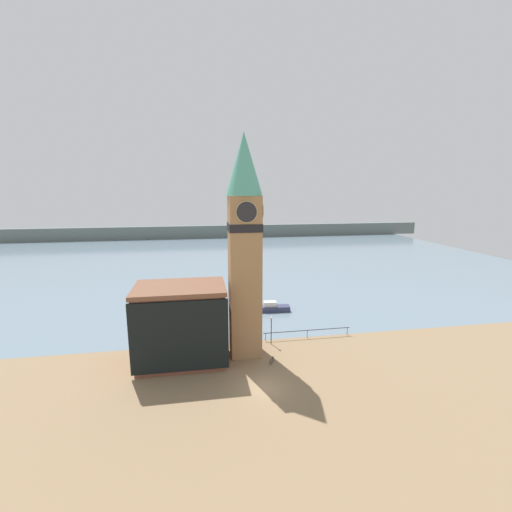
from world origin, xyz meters
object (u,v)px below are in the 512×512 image
(boat_near, at_px, (274,307))
(mooring_bollard_near, at_px, (273,359))
(lamp_post, at_px, (271,325))
(pier_building, at_px, (181,324))
(mooring_bollard_far, at_px, (271,361))
(clock_tower, at_px, (245,242))

(boat_near, relative_size, mooring_bollard_near, 7.70)
(lamp_post, bearing_deg, mooring_bollard_near, -99.63)
(pier_building, height_order, mooring_bollard_near, pier_building)
(boat_near, xyz_separation_m, mooring_bollard_far, (-4.08, -16.82, -0.24))
(pier_building, distance_m, mooring_bollard_near, 11.19)
(clock_tower, xyz_separation_m, boat_near, (6.56, 13.52, -12.98))
(mooring_bollard_far, bearing_deg, mooring_bollard_near, 60.23)
(pier_building, relative_size, boat_near, 2.11)
(mooring_bollard_far, bearing_deg, lamp_post, 77.81)
(boat_near, bearing_deg, pier_building, -129.86)
(mooring_bollard_near, distance_m, lamp_post, 5.05)
(clock_tower, xyz_separation_m, mooring_bollard_near, (2.82, -2.72, -13.24))
(mooring_bollard_far, xyz_separation_m, lamp_post, (1.09, 5.05, 2.22))
(pier_building, bearing_deg, boat_near, 45.55)
(mooring_bollard_far, bearing_deg, boat_near, 76.36)
(boat_near, xyz_separation_m, mooring_bollard_near, (-3.75, -16.24, -0.26))
(clock_tower, bearing_deg, mooring_bollard_near, -43.99)
(clock_tower, height_order, mooring_bollard_near, clock_tower)
(clock_tower, height_order, lamp_post, clock_tower)
(mooring_bollard_near, relative_size, mooring_bollard_far, 0.93)
(pier_building, relative_size, lamp_post, 2.77)
(boat_near, height_order, mooring_bollard_far, boat_near)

